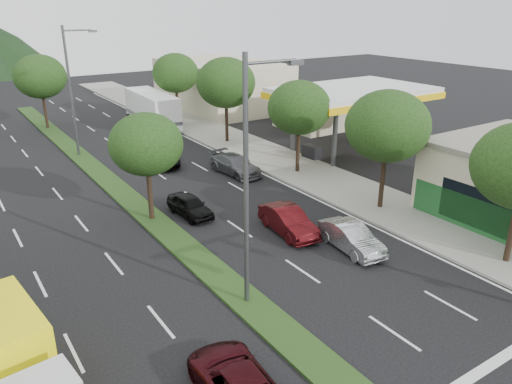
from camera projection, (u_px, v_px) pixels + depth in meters
sidewalk_right at (264, 154)px, 40.20m from camera, size 5.00×90.00×0.15m
median at (98, 172)px, 36.09m from camera, size 1.60×56.00×0.12m
gas_canopy at (353, 95)px, 39.59m from camera, size 12.20×8.20×5.25m
bldg_right_far at (221, 85)px, 57.70m from camera, size 10.00×16.00×5.20m
tree_r_b at (387, 126)px, 28.06m from camera, size 4.80×4.80×6.94m
tree_r_c at (299, 108)px, 34.39m from camera, size 4.40×4.40×6.48m
tree_r_d at (226, 83)px, 42.01m from camera, size 5.00×5.00×7.17m
tree_r_e at (175, 73)px, 49.90m from camera, size 4.60×4.60×6.71m
tree_med_near at (146, 144)px, 26.75m from camera, size 4.00×4.00×6.02m
tree_med_far at (40, 77)px, 46.77m from camera, size 4.80×4.80×6.94m
streetlight_near at (251, 173)px, 18.66m from camera, size 2.60×0.25×10.00m
streetlight_mid at (73, 86)px, 38.11m from camera, size 2.60×0.25×10.00m
sedan_silver at (351, 237)px, 24.70m from camera, size 1.84×4.16×1.33m
suv_maroon at (237, 381)px, 15.43m from camera, size 2.28×4.50×1.22m
car_queue_a at (190, 206)px, 28.68m from camera, size 1.67×3.67×1.22m
car_queue_b at (235, 165)px, 35.70m from camera, size 2.23×4.77×1.35m
car_queue_c at (288, 221)px, 26.47m from camera, size 1.91×4.36×1.39m
car_queue_d at (159, 156)px, 37.68m from camera, size 2.79×5.09×1.35m
box_truck at (12, 365)px, 14.99m from camera, size 2.84×6.11×2.91m
motorhome at (152, 109)px, 48.29m from camera, size 3.19×9.04×3.42m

